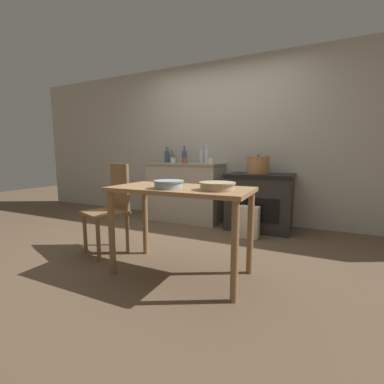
% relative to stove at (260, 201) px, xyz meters
% --- Properties ---
extents(ground_plane, '(14.00, 14.00, 0.00)m').
position_rel_stove_xyz_m(ground_plane, '(-0.68, -1.24, -0.40)').
color(ground_plane, brown).
extents(wall_back, '(8.00, 0.07, 2.55)m').
position_rel_stove_xyz_m(wall_back, '(-0.68, 0.35, 0.87)').
color(wall_back, '#B2AD9E').
rests_on(wall_back, ground_plane).
extents(counter_cabinet, '(1.20, 0.60, 0.94)m').
position_rel_stove_xyz_m(counter_cabinet, '(-1.21, 0.03, 0.07)').
color(counter_cabinet, '#B2A893').
rests_on(counter_cabinet, ground_plane).
extents(stove, '(0.92, 0.66, 0.80)m').
position_rel_stove_xyz_m(stove, '(0.00, 0.00, 0.00)').
color(stove, '#2D2B28').
rests_on(stove, ground_plane).
extents(work_table, '(1.23, 0.61, 0.79)m').
position_rel_stove_xyz_m(work_table, '(-0.37, -1.76, 0.26)').
color(work_table, '#997047').
rests_on(work_table, ground_plane).
extents(chair, '(0.51, 0.51, 0.97)m').
position_rel_stove_xyz_m(chair, '(-1.32, -1.59, 0.11)').
color(chair, olive).
rests_on(chair, ground_plane).
extents(flour_sack, '(0.25, 0.18, 0.41)m').
position_rel_stove_xyz_m(flour_sack, '(-0.04, -0.47, -0.20)').
color(flour_sack, beige).
rests_on(flour_sack, ground_plane).
extents(stock_pot, '(0.32, 0.32, 0.27)m').
position_rel_stove_xyz_m(stock_pot, '(-0.04, -0.01, 0.52)').
color(stock_pot, '#B77A47').
rests_on(stock_pot, stove).
extents(mixing_bowl_large, '(0.26, 0.26, 0.07)m').
position_rel_stove_xyz_m(mixing_bowl_large, '(-0.42, -1.88, 0.42)').
color(mixing_bowl_large, '#93A8B2').
rests_on(mixing_bowl_large, work_table).
extents(mixing_bowl_small, '(0.29, 0.29, 0.06)m').
position_rel_stove_xyz_m(mixing_bowl_small, '(-0.02, -1.81, 0.42)').
color(mixing_bowl_small, tan).
rests_on(mixing_bowl_small, work_table).
extents(bottle_far_left, '(0.08, 0.08, 0.28)m').
position_rel_stove_xyz_m(bottle_far_left, '(-1.28, 0.12, 0.64)').
color(bottle_far_left, '#3D5675').
rests_on(bottle_far_left, counter_cabinet).
extents(bottle_left, '(0.07, 0.07, 0.29)m').
position_rel_stove_xyz_m(bottle_left, '(-1.02, 0.23, 0.65)').
color(bottle_left, silver).
rests_on(bottle_left, counter_cabinet).
extents(bottle_mid_left, '(0.08, 0.08, 0.28)m').
position_rel_stove_xyz_m(bottle_mid_left, '(-1.69, 0.24, 0.64)').
color(bottle_mid_left, '#3D5675').
rests_on(bottle_mid_left, counter_cabinet).
extents(bottle_center_left, '(0.07, 0.07, 0.29)m').
position_rel_stove_xyz_m(bottle_center_left, '(-0.87, 0.09, 0.65)').
color(bottle_center_left, silver).
rests_on(bottle_center_left, counter_cabinet).
extents(bottle_center, '(0.07, 0.07, 0.21)m').
position_rel_stove_xyz_m(bottle_center, '(-1.54, 0.18, 0.62)').
color(bottle_center, '#517F5B').
rests_on(bottle_center, counter_cabinet).
extents(cup_center_right, '(0.08, 0.08, 0.09)m').
position_rel_stove_xyz_m(cup_center_right, '(-1.40, -0.04, 0.58)').
color(cup_center_right, silver).
rests_on(cup_center_right, counter_cabinet).
extents(cup_mid_right, '(0.09, 0.09, 0.09)m').
position_rel_stove_xyz_m(cup_mid_right, '(-0.75, -0.02, 0.58)').
color(cup_mid_right, silver).
rests_on(cup_mid_right, counter_cabinet).
extents(cup_right, '(0.08, 0.08, 0.08)m').
position_rel_stove_xyz_m(cup_right, '(-1.13, -0.15, 0.58)').
color(cup_right, '#B74C42').
rests_on(cup_right, counter_cabinet).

